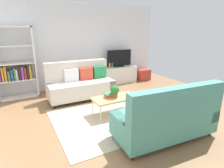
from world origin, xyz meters
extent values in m
plane|color=#936B47|center=(0.00, 0.00, 0.00)|extent=(7.68, 7.68, 0.00)
cube|color=silver|center=(0.00, 2.80, 1.45)|extent=(6.40, 0.12, 2.90)
cube|color=beige|center=(0.06, -0.08, 0.01)|extent=(2.90, 2.20, 0.01)
cube|color=beige|center=(-0.29, 1.47, 0.32)|extent=(1.90, 0.85, 0.44)
cube|color=beige|center=(-0.29, 1.79, 0.82)|extent=(1.90, 0.21, 0.56)
cube|color=beige|center=(0.56, 1.47, 0.43)|extent=(0.20, 0.84, 0.22)
cube|color=beige|center=(-1.14, 1.47, 0.43)|extent=(0.20, 0.84, 0.22)
cylinder|color=black|center=(0.58, 1.13, 0.05)|extent=(0.05, 0.05, 0.10)
cylinder|color=black|center=(-1.16, 1.13, 0.05)|extent=(0.05, 0.05, 0.10)
cylinder|color=black|center=(0.58, 1.81, 0.05)|extent=(0.05, 0.05, 0.10)
cylinder|color=black|center=(-1.16, 1.81, 0.05)|extent=(0.05, 0.05, 0.10)
cube|color=#288C4C|center=(0.38, 1.61, 0.72)|extent=(0.40, 0.14, 0.36)
cube|color=#D84C33|center=(-0.07, 1.61, 0.72)|extent=(0.40, 0.14, 0.36)
cube|color=white|center=(-0.52, 1.61, 0.72)|extent=(0.40, 0.14, 0.36)
cube|color=teal|center=(0.41, -1.23, 0.32)|extent=(1.96, 0.99, 0.44)
cube|color=teal|center=(0.38, -1.55, 0.82)|extent=(1.91, 0.35, 0.56)
cube|color=teal|center=(-0.44, -1.16, 0.43)|extent=(0.26, 0.85, 0.22)
cube|color=teal|center=(1.25, -1.30, 0.43)|extent=(0.26, 0.85, 0.22)
cylinder|color=black|center=(-0.43, -0.82, 0.05)|extent=(0.05, 0.05, 0.10)
cylinder|color=black|center=(1.30, -0.96, 0.05)|extent=(0.05, 0.05, 0.10)
cylinder|color=black|center=(-0.49, -1.50, 0.05)|extent=(0.05, 0.05, 0.10)
cylinder|color=black|center=(1.25, -1.64, 0.05)|extent=(0.05, 0.05, 0.10)
cube|color=white|center=(-0.27, -1.32, 0.72)|extent=(0.41, 0.17, 0.36)
cube|color=tan|center=(0.11, 0.12, 0.40)|extent=(1.10, 0.56, 0.04)
cylinder|color=silver|center=(-0.39, 0.35, 0.19)|extent=(0.02, 0.02, 0.38)
cylinder|color=silver|center=(0.61, 0.35, 0.19)|extent=(0.02, 0.02, 0.38)
cylinder|color=silver|center=(-0.39, -0.11, 0.19)|extent=(0.02, 0.02, 0.38)
cylinder|color=silver|center=(0.61, -0.11, 0.19)|extent=(0.02, 0.02, 0.38)
cube|color=silver|center=(1.58, 2.46, 0.32)|extent=(1.40, 0.44, 0.64)
cube|color=black|center=(1.58, 2.44, 0.66)|extent=(0.36, 0.20, 0.04)
cube|color=black|center=(1.58, 2.44, 0.98)|extent=(1.00, 0.05, 0.60)
cube|color=white|center=(-1.39, 2.48, 1.05)|extent=(0.04, 0.36, 2.10)
cube|color=white|center=(-1.92, 2.48, 2.08)|extent=(1.10, 0.36, 0.04)
cube|color=white|center=(-1.92, 2.48, 0.02)|extent=(1.10, 0.36, 0.04)
cube|color=white|center=(-1.92, 2.48, 0.55)|extent=(1.02, 0.36, 0.03)
cube|color=white|center=(-1.92, 2.48, 1.05)|extent=(1.02, 0.36, 0.03)
cube|color=white|center=(-1.92, 2.48, 1.55)|extent=(1.02, 0.36, 0.03)
cube|color=purple|center=(-2.35, 2.48, 0.77)|extent=(0.04, 0.29, 0.41)
cube|color=gold|center=(-2.28, 2.48, 0.77)|extent=(0.04, 0.29, 0.40)
cube|color=orange|center=(-2.21, 2.48, 0.78)|extent=(0.06, 0.29, 0.43)
cube|color=#3F8C4C|center=(-2.13, 2.48, 0.71)|extent=(0.05, 0.29, 0.29)
cube|color=#3359B2|center=(-2.05, 2.48, 0.73)|extent=(0.05, 0.29, 0.33)
cube|color=#3F8C4C|center=(-1.98, 2.48, 0.75)|extent=(0.04, 0.29, 0.37)
cube|color=silver|center=(-1.92, 2.48, 0.72)|extent=(0.05, 0.29, 0.32)
cube|color=#262626|center=(-1.86, 2.48, 0.76)|extent=(0.06, 0.29, 0.40)
cube|color=purple|center=(-1.77, 2.48, 0.76)|extent=(0.06, 0.29, 0.38)
cube|color=red|center=(-1.70, 2.48, 0.74)|extent=(0.04, 0.29, 0.34)
cube|color=#262626|center=(-1.63, 2.48, 0.75)|extent=(0.04, 0.29, 0.38)
cube|color=gold|center=(-1.56, 2.48, 0.77)|extent=(0.04, 0.29, 0.40)
cube|color=#B2382D|center=(2.68, 2.36, 0.22)|extent=(0.52, 0.40, 0.44)
cylinder|color=brown|center=(0.09, 0.11, 0.47)|extent=(0.14, 0.14, 0.11)
sphere|color=#2D7233|center=(0.09, 0.11, 0.62)|extent=(0.22, 0.22, 0.22)
cube|color=orange|center=(-0.02, 0.18, 0.43)|extent=(0.27, 0.23, 0.03)
cube|color=red|center=(-0.02, 0.18, 0.46)|extent=(0.27, 0.22, 0.04)
cube|color=#3F8C4C|center=(-0.02, 0.18, 0.50)|extent=(0.26, 0.21, 0.04)
cylinder|color=#4C72B2|center=(1.00, 2.51, 0.74)|extent=(0.09, 0.09, 0.20)
cylinder|color=gold|center=(1.15, 2.42, 0.73)|extent=(0.06, 0.06, 0.18)
cylinder|color=#3F8C4C|center=(1.26, 2.42, 0.73)|extent=(0.05, 0.05, 0.18)
camera|label=1|loc=(-1.94, -3.52, 1.98)|focal=29.39mm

